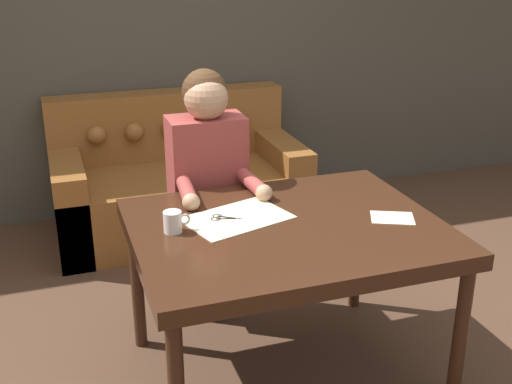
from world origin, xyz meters
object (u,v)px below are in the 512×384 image
object	(u,v)px
scissors	(230,219)
mug	(173,222)
couch	(177,184)
dining_table	(287,240)
person	(208,195)

from	to	relation	value
scissors	mug	bearing A→B (deg)	-168.88
couch	mug	xyz separation A→B (m)	(-0.37, -1.73, 0.50)
scissors	mug	world-z (taller)	mug
scissors	mug	size ratio (longest dim) A/B	2.15
couch	scissors	distance (m)	1.74
dining_table	scissors	bearing A→B (deg)	148.73
dining_table	couch	bearing A→B (deg)	93.21
dining_table	person	distance (m)	0.68
person	mug	xyz separation A→B (m)	(-0.30, -0.58, 0.14)
scissors	dining_table	bearing A→B (deg)	-31.27
person	scissors	bearing A→B (deg)	-94.52
couch	mug	bearing A→B (deg)	-102.04
couch	scissors	bearing A→B (deg)	-93.84
scissors	person	bearing A→B (deg)	85.48
dining_table	couch	world-z (taller)	couch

